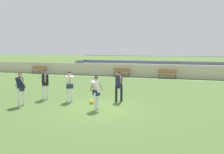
{
  "coord_description": "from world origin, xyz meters",
  "views": [
    {
      "loc": [
        4.18,
        -10.93,
        2.96
      ],
      "look_at": [
        -0.41,
        3.12,
        1.18
      ],
      "focal_mm": 39.11,
      "sensor_mm": 36.0,
      "label": 1
    }
  ],
  "objects_px": {
    "bench_centre_sideline": "(39,69)",
    "player_dark_wide_right": "(45,81)",
    "player_white_pressing_high": "(70,84)",
    "soccer_ball": "(91,102)",
    "bench_far_right": "(122,71)",
    "player_dark_dropping_back": "(119,84)",
    "player_dark_overlapping": "(21,86)",
    "player_white_wide_left": "(96,90)",
    "bench_near_bin": "(167,73)",
    "bleacher_stand": "(189,68)"
  },
  "relations": [
    {
      "from": "bench_centre_sideline",
      "to": "player_dark_wide_right",
      "type": "bearing_deg",
      "value": -53.79
    },
    {
      "from": "player_white_pressing_high",
      "to": "bench_centre_sideline",
      "type": "bearing_deg",
      "value": 130.7
    },
    {
      "from": "soccer_ball",
      "to": "bench_far_right",
      "type": "bearing_deg",
      "value": 98.42
    },
    {
      "from": "player_white_pressing_high",
      "to": "soccer_ball",
      "type": "bearing_deg",
      "value": -5.58
    },
    {
      "from": "player_dark_dropping_back",
      "to": "player_dark_overlapping",
      "type": "xyz_separation_m",
      "value": [
        -4.47,
        -2.53,
        0.03
      ]
    },
    {
      "from": "bench_centre_sideline",
      "to": "player_dark_overlapping",
      "type": "distance_m",
      "value": 16.13
    },
    {
      "from": "bench_centre_sideline",
      "to": "player_white_wide_left",
      "type": "xyz_separation_m",
      "value": [
        12.42,
        -13.26,
        0.42
      ]
    },
    {
      "from": "bench_far_right",
      "to": "player_dark_dropping_back",
      "type": "xyz_separation_m",
      "value": [
        3.03,
        -11.19,
        0.44
      ]
    },
    {
      "from": "player_white_wide_left",
      "to": "bench_near_bin",
      "type": "bearing_deg",
      "value": 81.04
    },
    {
      "from": "bench_near_bin",
      "to": "player_white_pressing_high",
      "type": "distance_m",
      "value": 12.75
    },
    {
      "from": "bleacher_stand",
      "to": "player_white_wide_left",
      "type": "xyz_separation_m",
      "value": [
        -4.05,
        -16.34,
        0.13
      ]
    },
    {
      "from": "bench_near_bin",
      "to": "player_dark_wide_right",
      "type": "xyz_separation_m",
      "value": [
        -5.79,
        -11.91,
        0.48
      ]
    },
    {
      "from": "bench_centre_sideline",
      "to": "soccer_ball",
      "type": "xyz_separation_m",
      "value": [
        11.71,
        -12.18,
        -0.44
      ]
    },
    {
      "from": "bench_centre_sideline",
      "to": "bleacher_stand",
      "type": "bearing_deg",
      "value": 10.58
    },
    {
      "from": "player_white_wide_left",
      "to": "soccer_ball",
      "type": "bearing_deg",
      "value": 123.45
    },
    {
      "from": "bleacher_stand",
      "to": "bench_near_bin",
      "type": "height_order",
      "value": "bleacher_stand"
    },
    {
      "from": "bench_far_right",
      "to": "bench_centre_sideline",
      "type": "distance_m",
      "value": 9.91
    },
    {
      "from": "bench_far_right",
      "to": "soccer_ball",
      "type": "bearing_deg",
      "value": -81.58
    },
    {
      "from": "soccer_ball",
      "to": "player_dark_wide_right",
      "type": "bearing_deg",
      "value": 174.78
    },
    {
      "from": "bleacher_stand",
      "to": "player_dark_wide_right",
      "type": "xyz_separation_m",
      "value": [
        -7.75,
        -14.99,
        0.19
      ]
    },
    {
      "from": "player_dark_dropping_back",
      "to": "soccer_ball",
      "type": "xyz_separation_m",
      "value": [
        -1.23,
        -0.99,
        -0.88
      ]
    },
    {
      "from": "bench_near_bin",
      "to": "player_white_pressing_high",
      "type": "bearing_deg",
      "value": -108.97
    },
    {
      "from": "bleacher_stand",
      "to": "soccer_ball",
      "type": "bearing_deg",
      "value": -107.34
    },
    {
      "from": "soccer_ball",
      "to": "player_dark_overlapping",
      "type": "bearing_deg",
      "value": -154.64
    },
    {
      "from": "player_dark_wide_right",
      "to": "player_dark_dropping_back",
      "type": "bearing_deg",
      "value": 9.7
    },
    {
      "from": "bench_near_bin",
      "to": "soccer_ball",
      "type": "distance_m",
      "value": 12.51
    },
    {
      "from": "player_white_pressing_high",
      "to": "soccer_ball",
      "type": "height_order",
      "value": "player_white_pressing_high"
    },
    {
      "from": "bench_far_right",
      "to": "player_dark_wide_right",
      "type": "relative_size",
      "value": 1.05
    },
    {
      "from": "player_white_pressing_high",
      "to": "bleacher_stand",
      "type": "bearing_deg",
      "value": 68.02
    },
    {
      "from": "bench_near_bin",
      "to": "bench_centre_sideline",
      "type": "bearing_deg",
      "value": 180.0
    },
    {
      "from": "player_white_pressing_high",
      "to": "player_dark_dropping_back",
      "type": "height_order",
      "value": "player_white_pressing_high"
    },
    {
      "from": "player_dark_wide_right",
      "to": "player_white_pressing_high",
      "type": "bearing_deg",
      "value": -4.92
    },
    {
      "from": "bleacher_stand",
      "to": "bench_far_right",
      "type": "height_order",
      "value": "bleacher_stand"
    },
    {
      "from": "bench_near_bin",
      "to": "player_white_pressing_high",
      "type": "relative_size",
      "value": 1.08
    },
    {
      "from": "player_dark_dropping_back",
      "to": "player_dark_wide_right",
      "type": "relative_size",
      "value": 0.97
    },
    {
      "from": "player_dark_wide_right",
      "to": "bench_near_bin",
      "type": "bearing_deg",
      "value": 64.08
    },
    {
      "from": "player_dark_wide_right",
      "to": "soccer_ball",
      "type": "height_order",
      "value": "player_dark_wide_right"
    },
    {
      "from": "player_dark_overlapping",
      "to": "soccer_ball",
      "type": "relative_size",
      "value": 7.75
    },
    {
      "from": "bleacher_stand",
      "to": "bench_centre_sideline",
      "type": "relative_size",
      "value": 14.13
    },
    {
      "from": "bench_far_right",
      "to": "player_dark_dropping_back",
      "type": "relative_size",
      "value": 1.08
    },
    {
      "from": "bleacher_stand",
      "to": "bench_centre_sideline",
      "type": "height_order",
      "value": "bleacher_stand"
    },
    {
      "from": "bench_centre_sideline",
      "to": "player_dark_overlapping",
      "type": "relative_size",
      "value": 1.06
    },
    {
      "from": "bench_near_bin",
      "to": "player_dark_wide_right",
      "type": "relative_size",
      "value": 1.05
    },
    {
      "from": "player_dark_wide_right",
      "to": "soccer_ball",
      "type": "bearing_deg",
      "value": -5.22
    },
    {
      "from": "bench_far_right",
      "to": "bench_near_bin",
      "type": "height_order",
      "value": "same"
    },
    {
      "from": "bench_centre_sideline",
      "to": "player_dark_wide_right",
      "type": "relative_size",
      "value": 1.05
    },
    {
      "from": "player_dark_overlapping",
      "to": "bench_near_bin",
      "type": "bearing_deg",
      "value": 66.22
    },
    {
      "from": "bench_far_right",
      "to": "bench_centre_sideline",
      "type": "xyz_separation_m",
      "value": [
        -9.91,
        0.0,
        0.0
      ]
    },
    {
      "from": "player_dark_dropping_back",
      "to": "bench_far_right",
      "type": "bearing_deg",
      "value": 105.16
    },
    {
      "from": "bench_far_right",
      "to": "bench_near_bin",
      "type": "bearing_deg",
      "value": 0.0
    }
  ]
}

